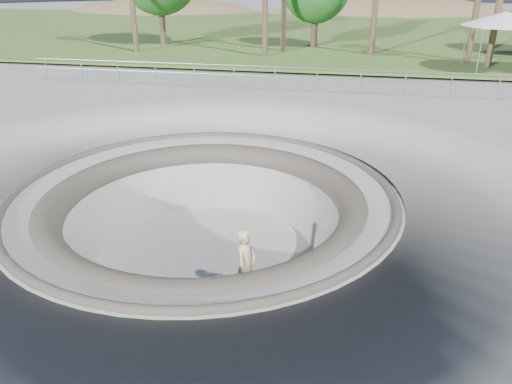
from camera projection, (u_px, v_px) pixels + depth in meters
The scene contains 8 objects.
ground at pixel (203, 193), 13.23m from camera, with size 180.00×180.00×0.00m, color gray.
skate_bowl at pixel (206, 252), 13.99m from camera, with size 14.00×14.00×4.10m.
grass_strip at pixel (315, 32), 43.53m from camera, with size 180.00×36.00×0.12m.
distant_hills at pixel (355, 69), 66.57m from camera, with size 103.20×45.00×28.60m.
safety_railing at pixel (275, 77), 23.68m from camera, with size 25.00×0.06×1.03m.
skateboard at pixel (246, 298), 12.06m from camera, with size 0.78×0.30×0.08m.
skater at pixel (246, 265), 11.67m from camera, with size 0.67×0.44×1.85m, color tan.
canopy_white at pixel (505, 19), 26.13m from camera, with size 6.05×6.05×3.07m.
Camera 1 is at (3.70, -11.55, 5.48)m, focal length 35.00 mm.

